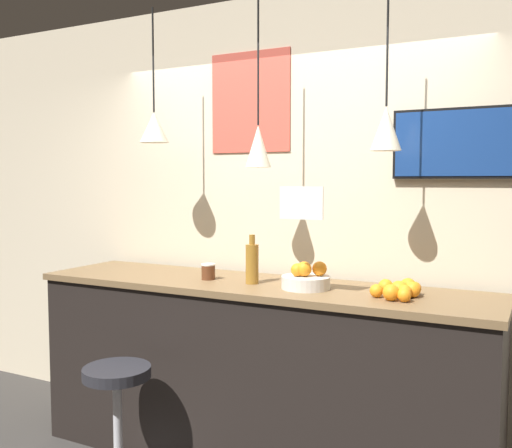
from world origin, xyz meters
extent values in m
cube|color=beige|center=(0.00, 1.14, 1.45)|extent=(8.00, 0.06, 2.90)
cube|color=black|center=(0.00, 0.69, 0.53)|extent=(2.74, 0.64, 1.06)
cube|color=brown|center=(0.00, 0.69, 1.08)|extent=(2.78, 0.68, 0.04)
cylinder|color=#B7B7BC|center=(-0.54, 0.07, 0.32)|extent=(0.05, 0.05, 0.61)
cylinder|color=#232328|center=(-0.54, 0.07, 0.66)|extent=(0.37, 0.37, 0.06)
cylinder|color=beige|center=(0.33, 0.66, 1.13)|extent=(0.27, 0.27, 0.07)
sphere|color=orange|center=(0.32, 0.65, 1.21)|extent=(0.08, 0.08, 0.08)
sphere|color=orange|center=(0.31, 0.66, 1.20)|extent=(0.07, 0.07, 0.07)
sphere|color=orange|center=(0.33, 0.64, 1.21)|extent=(0.08, 0.08, 0.08)
sphere|color=orange|center=(0.40, 0.70, 1.21)|extent=(0.08, 0.08, 0.08)
sphere|color=orange|center=(0.29, 0.63, 1.20)|extent=(0.07, 0.07, 0.07)
sphere|color=orange|center=(0.77, 0.72, 1.14)|extent=(0.08, 0.08, 0.08)
sphere|color=orange|center=(0.92, 0.68, 1.14)|extent=(0.08, 0.08, 0.08)
sphere|color=orange|center=(0.85, 0.66, 1.14)|extent=(0.09, 0.09, 0.09)
sphere|color=orange|center=(0.88, 0.76, 1.14)|extent=(0.09, 0.09, 0.09)
sphere|color=orange|center=(0.90, 0.55, 1.13)|extent=(0.07, 0.07, 0.07)
sphere|color=orange|center=(0.89, 0.64, 1.13)|extent=(0.07, 0.07, 0.07)
sphere|color=orange|center=(0.86, 0.66, 1.14)|extent=(0.08, 0.08, 0.08)
sphere|color=orange|center=(0.83, 0.71, 1.13)|extent=(0.07, 0.07, 0.07)
sphere|color=orange|center=(0.86, 0.75, 1.14)|extent=(0.08, 0.08, 0.08)
sphere|color=orange|center=(0.91, 0.75, 1.13)|extent=(0.07, 0.07, 0.07)
sphere|color=orange|center=(0.84, 0.55, 1.14)|extent=(0.08, 0.08, 0.08)
sphere|color=orange|center=(0.75, 0.60, 1.13)|extent=(0.07, 0.07, 0.07)
cylinder|color=olive|center=(-0.01, 0.66, 1.21)|extent=(0.08, 0.08, 0.23)
cylinder|color=olive|center=(-0.01, 0.66, 1.36)|extent=(0.03, 0.03, 0.06)
cylinder|color=#562D19|center=(-0.31, 0.66, 1.14)|extent=(0.08, 0.08, 0.09)
cylinder|color=white|center=(-0.31, 0.66, 1.19)|extent=(0.09, 0.09, 0.01)
cylinder|color=black|center=(-0.75, 0.72, 2.47)|extent=(0.01, 0.01, 0.66)
cone|color=beige|center=(-0.75, 0.72, 2.04)|extent=(0.19, 0.19, 0.19)
sphere|color=#F9EFCC|center=(-0.75, 0.72, 1.97)|extent=(0.04, 0.04, 0.04)
cylinder|color=black|center=(0.00, 0.72, 2.41)|extent=(0.01, 0.01, 0.77)
cone|color=beige|center=(0.00, 0.72, 1.90)|extent=(0.15, 0.15, 0.25)
sphere|color=#F9EFCC|center=(0.00, 0.72, 1.80)|extent=(0.04, 0.04, 0.04)
cylinder|color=black|center=(0.75, 0.72, 2.45)|extent=(0.01, 0.01, 0.71)
cone|color=beige|center=(0.75, 0.72, 1.98)|extent=(0.16, 0.16, 0.23)
sphere|color=#F9EFCC|center=(0.75, 0.72, 1.88)|extent=(0.04, 0.04, 0.04)
cube|color=black|center=(1.11, 1.09, 1.91)|extent=(0.81, 0.04, 0.40)
cube|color=navy|center=(1.11, 1.07, 1.91)|extent=(0.78, 0.01, 0.37)
cube|color=white|center=(0.39, 0.43, 1.59)|extent=(0.24, 0.01, 0.17)
cube|color=#C64C3D|center=(-0.26, 1.10, 2.22)|extent=(0.58, 0.01, 0.66)
camera|label=1|loc=(1.53, -2.28, 1.70)|focal=40.00mm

